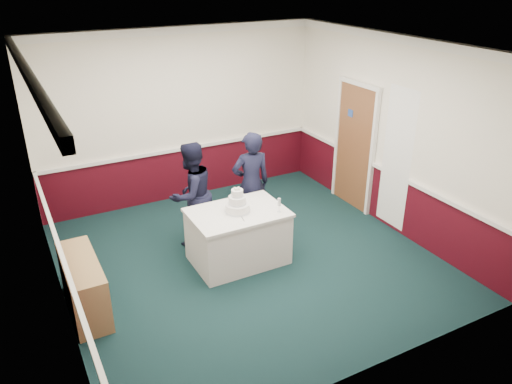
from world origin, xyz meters
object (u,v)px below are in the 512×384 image
person_woman (251,184)px  sideboard (84,286)px  cake_knife (242,218)px  champagne_flute (279,203)px  person_man (191,194)px  cake_table (238,236)px  wedding_cake (237,204)px

person_woman → sideboard: bearing=23.7°
cake_knife → champagne_flute: bearing=1.6°
cake_knife → person_man: person_man is taller
champagne_flute → person_woman: 0.95m
cake_table → wedding_cake: 0.50m
wedding_cake → champagne_flute: wedding_cake is taller
sideboard → cake_table: (2.15, 0.13, 0.05)m
cake_table → champagne_flute: champagne_flute is taller
sideboard → champagne_flute: size_ratio=5.85×
cake_knife → wedding_cake: bearing=91.7°
cake_table → champagne_flute: (0.50, -0.28, 0.53)m
champagne_flute → person_man: person_man is taller
person_woman → person_man: bearing=-1.5°
champagne_flute → wedding_cake: bearing=150.8°
sideboard → person_woman: person_woman is taller
person_man → person_woman: size_ratio=0.96×
cake_knife → person_man: bearing=118.6°
cake_knife → person_man: (-0.33, 1.01, 0.01)m
cake_knife → person_man: 1.06m
cake_knife → person_woman: size_ratio=0.13×
sideboard → cake_table: size_ratio=0.91×
cake_knife → champagne_flute: (0.53, -0.08, 0.14)m
wedding_cake → sideboard: bearing=-176.6°
wedding_cake → person_man: bearing=114.3°
champagne_flute → cake_table: bearing=150.8°
sideboard → cake_knife: (2.12, -0.07, 0.44)m
person_woman → champagne_flute: bearing=94.0°
wedding_cake → cake_knife: (-0.03, -0.20, -0.11)m
cake_knife → champagne_flute: champagne_flute is taller
sideboard → wedding_cake: size_ratio=3.30×
sideboard → cake_knife: size_ratio=5.45×
cake_table → person_man: (-0.36, 0.81, 0.40)m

